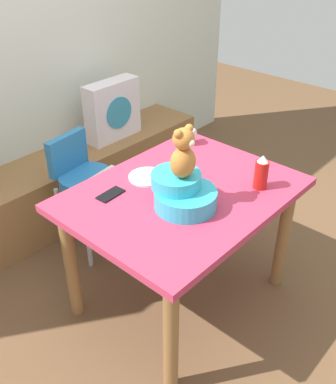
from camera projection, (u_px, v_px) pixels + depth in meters
name	position (u px, v px, depth m)	size (l,w,h in m)	color
ground_plane	(180.00, 295.00, 2.66)	(8.00, 8.00, 0.00)	brown
back_wall	(6.00, 31.00, 2.79)	(4.40, 0.10, 2.60)	silver
window_bench	(55.00, 191.00, 3.21)	(2.60, 0.44, 0.46)	olive
pillow_floral_right	(113.00, 110.00, 3.32)	(0.44, 0.15, 0.44)	silver
dining_table	(182.00, 209.00, 2.32)	(1.15, 0.89, 0.74)	#B73351
highchair	(85.00, 179.00, 2.78)	(0.36, 0.48, 0.79)	#2672B2
infant_seat_teal	(182.00, 193.00, 2.11)	(0.30, 0.33, 0.16)	#2EAECA
teddy_bear	(183.00, 154.00, 2.00)	(0.13, 0.12, 0.25)	#B67230
ketchup_bottle	(261.00, 173.00, 2.24)	(0.07, 0.07, 0.18)	red
coffee_mug	(189.00, 137.00, 2.69)	(0.12, 0.08, 0.09)	silver
dinner_plate_near	(147.00, 177.00, 2.36)	(0.20, 0.20, 0.01)	white
cell_phone	(111.00, 194.00, 2.22)	(0.07, 0.14, 0.01)	black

